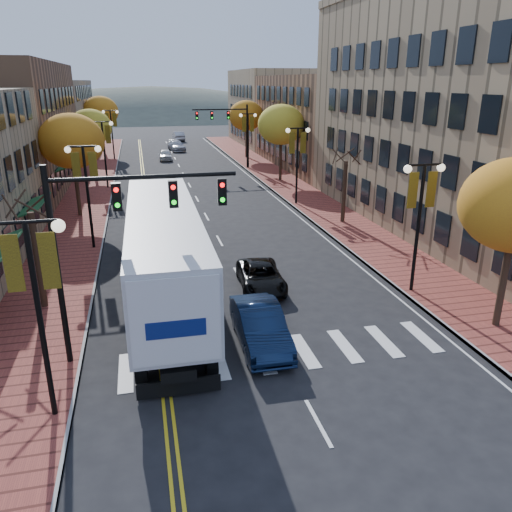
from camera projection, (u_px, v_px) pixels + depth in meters
ground at (297, 384)px, 16.38m from camera, size 200.00×200.00×0.00m
sidewalk_left at (90, 192)px, 44.28m from camera, size 4.00×85.00×0.15m
sidewalk_right at (284, 183)px, 48.14m from camera, size 4.00×85.00×0.15m
building_left_far at (41, 117)px, 67.20m from camera, size 12.00×26.00×9.50m
building_right_near at (497, 112)px, 32.55m from camera, size 15.00×28.00×15.00m
building_right_mid at (342, 121)px, 57.27m from camera, size 15.00×24.00×10.00m
building_right_far at (287, 108)px, 77.31m from camera, size 15.00×20.00×11.00m
tree_left_a at (38, 261)px, 21.06m from camera, size 0.28×0.28×4.20m
tree_left_b at (72, 141)px, 34.69m from camera, size 4.48×4.48×7.21m
tree_left_c at (90, 127)px, 49.52m from camera, size 4.16×4.16×6.69m
tree_left_d at (100, 111)px, 65.87m from camera, size 4.61×4.61×7.42m
tree_right_b at (344, 192)px, 34.10m from camera, size 0.28×0.28×4.20m
tree_right_c at (281, 125)px, 47.73m from camera, size 4.48×4.48×7.21m
tree_right_d at (246, 116)px, 62.48m from camera, size 4.35×4.35×7.00m
lamp_left_a at (34, 284)px, 13.35m from camera, size 1.96×0.36×6.05m
lamp_left_b at (86, 177)px, 28.05m from camera, size 1.96×0.36×6.05m
lamp_left_c at (103, 141)px, 44.58m from camera, size 1.96×0.36×6.05m
lamp_left_d at (111, 125)px, 61.12m from camera, size 1.96×0.36×6.05m
lamp_right_a at (421, 203)px, 22.08m from camera, size 1.96×0.36×6.05m
lamp_right_b at (297, 151)px, 38.61m from camera, size 1.96×0.36×6.05m
lamp_right_c at (248, 130)px, 55.14m from camera, size 1.96×0.36×6.05m
traffic_mast_near at (114, 226)px, 16.33m from camera, size 6.10×0.35×7.00m
traffic_mast_far at (230, 124)px, 54.50m from camera, size 6.10×0.34×7.00m
semi_truck at (163, 243)px, 22.39m from camera, size 2.99×17.54×4.38m
navy_sedan at (260, 326)px, 18.64m from camera, size 1.69×4.66×1.53m
black_suv at (261, 276)px, 23.79m from camera, size 2.32×4.47×1.21m
car_far_white at (165, 155)px, 62.46m from camera, size 1.66×3.91×1.32m
car_far_silver at (177, 146)px, 70.73m from camera, size 2.53×4.99×1.39m
car_far_oncoming at (179, 136)px, 82.59m from camera, size 1.85×4.64×1.50m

